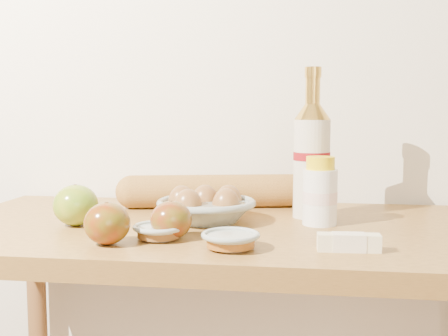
{
  "coord_description": "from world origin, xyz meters",
  "views": [
    {
      "loc": [
        0.16,
        0.05,
        1.14
      ],
      "look_at": [
        0.0,
        1.15,
        1.02
      ],
      "focal_mm": 45.0,
      "sensor_mm": 36.0,
      "label": 1
    }
  ],
  "objects_px": {
    "table": "(226,282)",
    "baguette": "(215,191)",
    "cream_bottle": "(320,193)",
    "egg_bowl": "(206,207)",
    "bourbon_bottle": "(312,157)"
  },
  "relations": [
    {
      "from": "table",
      "to": "baguette",
      "type": "xyz_separation_m",
      "value": [
        -0.05,
        0.19,
        0.16
      ]
    },
    {
      "from": "table",
      "to": "cream_bottle",
      "type": "relative_size",
      "value": 8.55
    },
    {
      "from": "cream_bottle",
      "to": "baguette",
      "type": "distance_m",
      "value": 0.3
    },
    {
      "from": "table",
      "to": "egg_bowl",
      "type": "height_order",
      "value": "egg_bowl"
    },
    {
      "from": "bourbon_bottle",
      "to": "cream_bottle",
      "type": "height_order",
      "value": "bourbon_bottle"
    },
    {
      "from": "bourbon_bottle",
      "to": "cream_bottle",
      "type": "bearing_deg",
      "value": -83.72
    },
    {
      "from": "cream_bottle",
      "to": "baguette",
      "type": "xyz_separation_m",
      "value": [
        -0.24,
        0.17,
        -0.03
      ]
    },
    {
      "from": "cream_bottle",
      "to": "egg_bowl",
      "type": "xyz_separation_m",
      "value": [
        -0.24,
        -0.0,
        -0.03
      ]
    },
    {
      "from": "baguette",
      "to": "egg_bowl",
      "type": "bearing_deg",
      "value": -99.3
    },
    {
      "from": "egg_bowl",
      "to": "baguette",
      "type": "bearing_deg",
      "value": 92.65
    },
    {
      "from": "table",
      "to": "bourbon_bottle",
      "type": "height_order",
      "value": "bourbon_bottle"
    },
    {
      "from": "egg_bowl",
      "to": "baguette",
      "type": "xyz_separation_m",
      "value": [
        -0.01,
        0.17,
        0.01
      ]
    },
    {
      "from": "egg_bowl",
      "to": "baguette",
      "type": "relative_size",
      "value": 0.53
    },
    {
      "from": "bourbon_bottle",
      "to": "cream_bottle",
      "type": "relative_size",
      "value": 2.32
    },
    {
      "from": "table",
      "to": "cream_bottle",
      "type": "xyz_separation_m",
      "value": [
        0.19,
        0.03,
        0.19
      ]
    }
  ]
}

